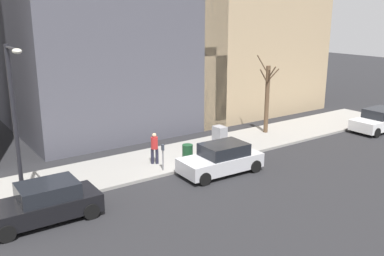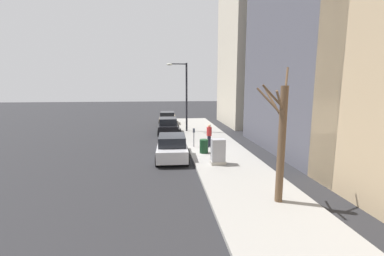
# 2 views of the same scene
# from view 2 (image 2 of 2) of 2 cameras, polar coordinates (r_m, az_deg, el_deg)

# --- Properties ---
(ground_plane) EXTENTS (120.00, 120.00, 0.00)m
(ground_plane) POSITION_cam_2_polar(r_m,az_deg,el_deg) (17.18, -0.47, -5.88)
(ground_plane) COLOR #232326
(sidewalk) EXTENTS (4.00, 36.00, 0.15)m
(sidewalk) POSITION_cam_2_polar(r_m,az_deg,el_deg) (17.47, 6.09, -5.42)
(sidewalk) COLOR gray
(sidewalk) RESTS_ON ground
(parked_car_silver) EXTENTS (2.04, 4.26, 1.52)m
(parked_car_silver) POSITION_cam_2_polar(r_m,az_deg,el_deg) (16.07, -4.45, -4.27)
(parked_car_silver) COLOR #B7B7BC
(parked_car_silver) RESTS_ON ground
(parked_car_black) EXTENTS (1.98, 4.23, 1.52)m
(parked_car_black) POSITION_cam_2_polar(r_m,az_deg,el_deg) (24.63, -5.33, 0.48)
(parked_car_black) COLOR black
(parked_car_black) RESTS_ON ground
(parked_car_tan) EXTENTS (2.06, 4.27, 1.52)m
(parked_car_tan) POSITION_cam_2_polar(r_m,az_deg,el_deg) (30.34, -5.48, 2.15)
(parked_car_tan) COLOR tan
(parked_car_tan) RESTS_ON ground
(parking_meter) EXTENTS (0.14, 0.10, 1.35)m
(parking_meter) POSITION_cam_2_polar(r_m,az_deg,el_deg) (18.47, 0.42, -1.68)
(parking_meter) COLOR slate
(parking_meter) RESTS_ON sidewalk
(utility_box) EXTENTS (0.83, 0.61, 1.43)m
(utility_box) POSITION_cam_2_polar(r_m,az_deg,el_deg) (14.53, 5.80, -5.31)
(utility_box) COLOR #A8A399
(utility_box) RESTS_ON sidewalk
(streetlamp) EXTENTS (1.97, 0.32, 6.50)m
(streetlamp) POSITION_cam_2_polar(r_m,az_deg,el_deg) (24.80, -1.84, 8.19)
(streetlamp) COLOR black
(streetlamp) RESTS_ON sidewalk
(bare_tree) EXTENTS (1.23, 1.49, 5.07)m
(bare_tree) POSITION_cam_2_polar(r_m,az_deg,el_deg) (10.03, 19.14, -2.59)
(bare_tree) COLOR brown
(bare_tree) RESTS_ON sidewalk
(trash_bin) EXTENTS (0.56, 0.56, 0.90)m
(trash_bin) POSITION_cam_2_polar(r_m,az_deg,el_deg) (16.88, 2.67, -4.06)
(trash_bin) COLOR #14381E
(trash_bin) RESTS_ON sidewalk
(pedestrian_near_meter) EXTENTS (0.36, 0.36, 1.66)m
(pedestrian_near_meter) POSITION_cam_2_polar(r_m,az_deg,el_deg) (18.47, 3.83, -1.37)
(pedestrian_near_meter) COLOR #1E1E2D
(pedestrian_near_meter) RESTS_ON sidewalk
(office_block_center) EXTENTS (12.57, 12.57, 14.71)m
(office_block_center) POSITION_cam_2_polar(r_m,az_deg,el_deg) (21.19, 34.65, 15.45)
(office_block_center) COLOR #4C4C56
(office_block_center) RESTS_ON ground
(office_tower_right) EXTENTS (9.03, 9.03, 20.75)m
(office_tower_right) POSITION_cam_2_polar(r_m,az_deg,el_deg) (32.24, 15.94, 19.48)
(office_tower_right) COLOR #BCB29E
(office_tower_right) RESTS_ON ground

